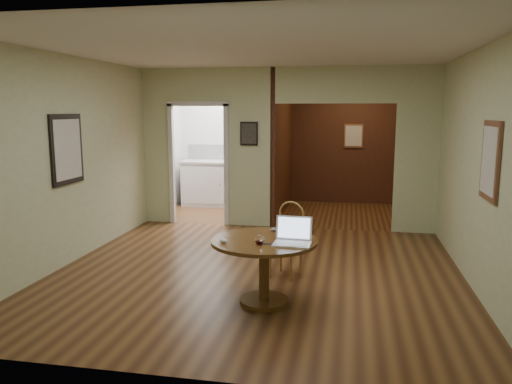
% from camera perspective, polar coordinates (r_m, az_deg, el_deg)
% --- Properties ---
extents(floor, '(5.00, 5.00, 0.00)m').
position_cam_1_polar(floor, '(6.26, 0.07, -9.28)').
color(floor, '#432513').
rests_on(floor, ground).
extents(room_shell, '(5.20, 7.50, 5.00)m').
position_cam_1_polar(room_shell, '(9.09, 0.80, 4.89)').
color(room_shell, silver).
rests_on(room_shell, ground).
extents(dining_table, '(1.10, 1.10, 0.69)m').
position_cam_1_polar(dining_table, '(5.20, 0.93, -7.35)').
color(dining_table, brown).
rests_on(dining_table, ground).
extents(chair, '(0.49, 0.49, 0.90)m').
position_cam_1_polar(chair, '(6.09, 3.68, -4.89)').
color(chair, olive).
rests_on(chair, ground).
extents(open_laptop, '(0.38, 0.33, 0.26)m').
position_cam_1_polar(open_laptop, '(5.01, 4.24, -5.11)').
color(open_laptop, white).
rests_on(open_laptop, dining_table).
extents(closed_laptop, '(0.33, 0.23, 0.02)m').
position_cam_1_polar(closed_laptop, '(5.45, 3.24, -4.50)').
color(closed_laptop, silver).
rests_on(closed_laptop, dining_table).
extents(mouse, '(0.11, 0.09, 0.04)m').
position_cam_1_polar(mouse, '(5.04, -3.74, -5.57)').
color(mouse, white).
rests_on(mouse, dining_table).
extents(wine_glass, '(0.10, 0.10, 0.11)m').
position_cam_1_polar(wine_glass, '(4.96, 0.40, -5.41)').
color(wine_glass, white).
rests_on(wine_glass, dining_table).
extents(pen, '(0.13, 0.02, 0.01)m').
position_cam_1_polar(pen, '(4.98, 1.37, -5.94)').
color(pen, '#0C1057').
rests_on(pen, dining_table).
extents(kitchen_cabinet, '(2.06, 0.60, 0.94)m').
position_cam_1_polar(kitchen_cabinet, '(10.43, -2.93, 0.97)').
color(kitchen_cabinet, silver).
rests_on(kitchen_cabinet, ground).
extents(grocery_bag, '(0.36, 0.32, 0.32)m').
position_cam_1_polar(grocery_bag, '(10.30, -1.56, 4.38)').
color(grocery_bag, '#CDB396').
rests_on(grocery_bag, kitchen_cabinet).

